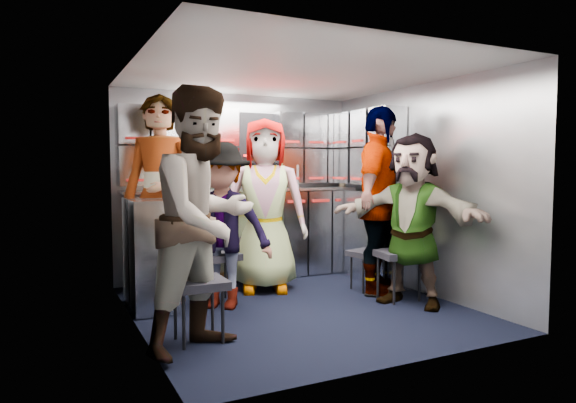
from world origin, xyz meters
name	(u,v)px	position (x,y,z in m)	size (l,w,h in m)	color
floor	(296,307)	(0.00, 0.00, 0.00)	(3.00, 3.00, 0.00)	black
wall_back	(238,186)	(0.00, 1.50, 1.05)	(2.80, 0.04, 2.10)	gray
wall_left	(136,196)	(-1.40, 0.00, 1.05)	(0.04, 3.00, 2.10)	gray
wall_right	(420,189)	(1.40, 0.00, 1.05)	(0.04, 3.00, 2.10)	gray
ceiling	(297,73)	(0.00, 0.00, 2.10)	(2.80, 3.00, 0.02)	silver
cart_bank_back	(245,236)	(0.00, 1.29, 0.49)	(2.68, 0.38, 0.99)	#9197A0
cart_bank_left	(150,254)	(-1.19, 0.56, 0.49)	(0.38, 0.76, 0.99)	#9197A0
counter	(245,190)	(0.00, 1.29, 1.01)	(2.68, 0.42, 0.03)	#B5B7BC
locker_bank_back	(242,147)	(0.00, 1.35, 1.49)	(2.68, 0.28, 0.82)	#9197A0
locker_bank_right	(368,147)	(1.25, 0.70, 1.49)	(0.28, 1.00, 0.82)	#9197A0
right_cabinet	(372,236)	(1.25, 0.60, 0.50)	(0.28, 1.20, 1.00)	#9197A0
coffee_niche	(255,150)	(0.18, 1.41, 1.47)	(0.46, 0.16, 0.84)	black
red_latch_strip	(251,203)	(0.00, 1.09, 0.88)	(2.60, 0.02, 0.03)	maroon
jump_seat_near_left	(198,287)	(-1.05, -0.49, 0.41)	(0.39, 0.37, 0.46)	black
jump_seat_mid_left	(215,259)	(-0.61, 0.48, 0.41)	(0.46, 0.44, 0.47)	black
jump_seat_center	(258,246)	(0.00, 0.90, 0.44)	(0.50, 0.49, 0.49)	black
jump_seat_mid_right	(368,255)	(0.96, 0.26, 0.36)	(0.42, 0.41, 0.41)	black
jump_seat_near_right	(399,256)	(1.00, -0.19, 0.42)	(0.46, 0.44, 0.48)	black
attendant_standing	(161,199)	(-1.05, 0.73, 0.97)	(0.71, 0.47, 1.95)	black
attendant_arc_a	(205,220)	(-1.05, -0.67, 0.91)	(0.89, 0.69, 1.83)	black
attendant_arc_b	(221,225)	(-0.61, 0.30, 0.75)	(0.97, 0.56, 1.50)	black
attendant_arc_c	(265,205)	(0.00, 0.72, 0.88)	(0.86, 0.56, 1.76)	black
attendant_arc_d	(379,201)	(0.96, 0.08, 0.94)	(1.10, 0.46, 1.88)	black
attendant_arc_e	(412,219)	(1.00, -0.37, 0.79)	(1.47, 0.47, 1.59)	black
bottle_left	(204,179)	(-0.48, 1.24, 1.14)	(0.07, 0.07, 0.23)	white
bottle_mid	(225,177)	(-0.25, 1.24, 1.16)	(0.07, 0.07, 0.27)	white
bottle_right	(297,176)	(0.63, 1.24, 1.16)	(0.07, 0.07, 0.26)	white
cup_left	(171,186)	(-0.84, 1.23, 1.08)	(0.09, 0.09, 0.09)	#C2B188
cup_right	(343,183)	(1.25, 1.23, 1.08)	(0.07, 0.07, 0.10)	#C2B188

